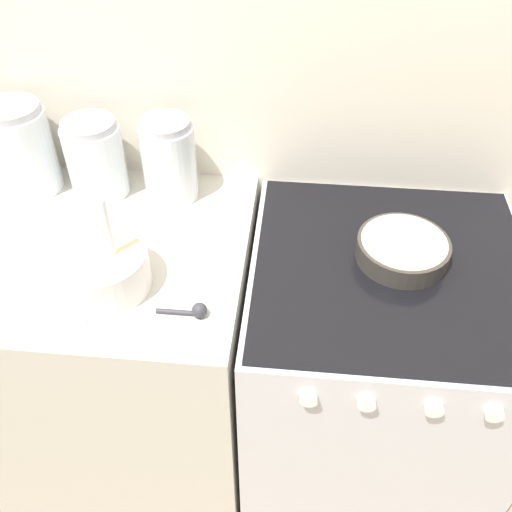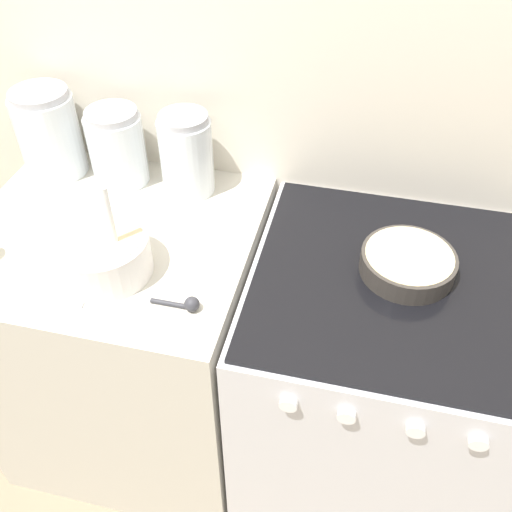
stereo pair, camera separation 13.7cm
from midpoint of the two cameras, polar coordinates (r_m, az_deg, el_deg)
wall_back at (r=1.59m, az=-2.25°, el=16.62°), size 4.54×0.05×2.40m
countertop_cabinet at (r=1.87m, az=-15.02°, el=-9.70°), size 0.77×0.69×0.92m
stove at (r=1.79m, az=9.00°, el=-11.78°), size 0.71×0.71×0.92m
mixing_bowl at (r=1.39m, az=-18.12°, el=-1.16°), size 0.23×0.23×0.26m
baking_pan at (r=1.44m, az=11.87°, el=0.57°), size 0.23×0.23×0.06m
storage_jar_left at (r=1.76m, az=-24.40°, el=9.18°), size 0.18×0.18×0.26m
storage_jar_middle at (r=1.68m, az=-17.96°, el=8.78°), size 0.16×0.16×0.22m
storage_jar_right at (r=1.61m, az=-11.08°, el=8.84°), size 0.15×0.15×0.24m
recipe_page at (r=1.46m, az=-21.94°, el=-3.17°), size 0.21×0.27×0.01m
measuring_spoon at (r=1.31m, az=-9.20°, el=-5.57°), size 0.12×0.04×0.04m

